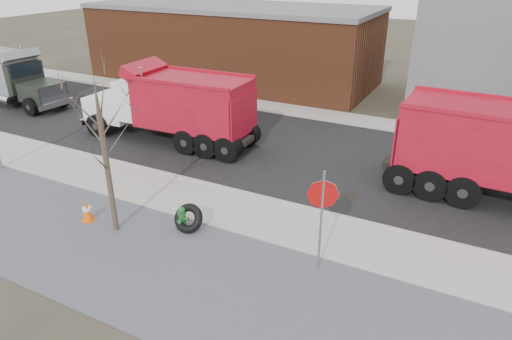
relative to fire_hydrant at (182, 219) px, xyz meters
The scene contains 14 objects.
ground 2.04m from the fire_hydrant, 50.72° to the left, with size 120.00×120.00×0.00m, color #383328.
gravel_verge 2.36m from the fire_hydrant, 57.00° to the right, with size 60.00×5.00×0.03m, color slate.
sidewalk 2.23m from the fire_hydrant, 54.84° to the left, with size 60.00×2.50×0.06m, color #9E9B93.
curb 3.36m from the fire_hydrant, 67.76° to the left, with size 60.00×0.15×0.11m, color #9E9B93.
road 7.96m from the fire_hydrant, 80.83° to the left, with size 60.00×9.40×0.02m, color black.
far_sidewalk 13.61m from the fire_hydrant, 84.66° to the left, with size 60.00×2.00×0.06m, color #9E9B93.
building_brick 20.63m from the fire_hydrant, 115.21° to the left, with size 20.20×8.20×5.30m.
bare_tree 3.65m from the fire_hydrant, 151.47° to the right, with size 3.20×3.20×5.20m.
fire_hydrant is the anchor object (origin of this frame).
truck_tire 0.23m from the fire_hydrant, 13.53° to the left, with size 1.08×0.90×0.98m.
stop_sign 5.08m from the fire_hydrant, ahead, with size 0.81×0.36×3.17m.
traffic_cone_near 3.35m from the fire_hydrant, 161.49° to the right, with size 0.39×0.39×0.75m.
dump_truck_red_b 8.25m from the fire_hydrant, 128.17° to the left, with size 8.92×2.85×3.73m.
dump_truck_grey 19.20m from the fire_hydrant, 158.10° to the left, with size 7.55×2.89×3.37m.
Camera 1 is at (6.82, -11.92, 8.21)m, focal length 32.00 mm.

